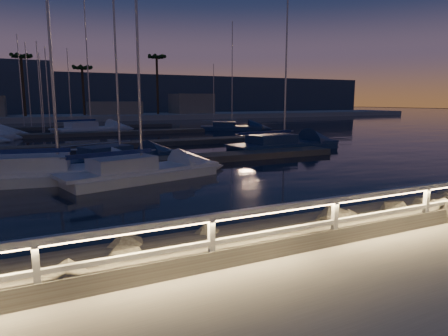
% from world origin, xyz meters
% --- Properties ---
extents(ground, '(400.00, 400.00, 0.00)m').
position_xyz_m(ground, '(0.00, 0.00, 0.00)').
color(ground, '#AFA99E').
rests_on(ground, ground).
extents(harbor_water, '(400.00, 440.00, 0.60)m').
position_xyz_m(harbor_water, '(0.00, 31.22, -0.97)').
color(harbor_water, black).
rests_on(harbor_water, ground).
extents(guard_rail, '(44.11, 0.12, 1.06)m').
position_xyz_m(guard_rail, '(-0.07, -0.00, 0.77)').
color(guard_rail, silver).
rests_on(guard_rail, ground).
extents(riprap, '(39.90, 3.20, 1.38)m').
position_xyz_m(riprap, '(0.86, 1.38, -0.19)').
color(riprap, slate).
rests_on(riprap, ground).
extents(floating_docks, '(22.00, 36.00, 0.40)m').
position_xyz_m(floating_docks, '(0.00, 32.50, -0.40)').
color(floating_docks, '#625951').
rests_on(floating_docks, ground).
extents(far_shore, '(160.00, 14.00, 5.20)m').
position_xyz_m(far_shore, '(-0.12, 74.05, 0.29)').
color(far_shore, '#AFA99E').
rests_on(far_shore, ground).
extents(palm_left, '(3.00, 3.00, 11.20)m').
position_xyz_m(palm_left, '(-8.00, 72.00, 10.14)').
color(palm_left, '#463720').
rests_on(palm_left, ground).
extents(palm_center, '(3.00, 3.00, 9.70)m').
position_xyz_m(palm_center, '(2.00, 73.00, 8.78)').
color(palm_center, '#463720').
rests_on(palm_center, ground).
extents(palm_right, '(3.00, 3.00, 12.20)m').
position_xyz_m(palm_right, '(16.00, 72.00, 11.03)').
color(palm_right, '#463720').
rests_on(palm_right, ground).
extents(sailboat_b, '(8.08, 4.07, 13.28)m').
position_xyz_m(sailboat_b, '(-3.40, 11.95, -0.16)').
color(sailboat_b, silver).
rests_on(sailboat_b, ground).
extents(sailboat_c, '(9.27, 4.03, 15.23)m').
position_xyz_m(sailboat_c, '(-7.01, 13.48, -0.14)').
color(sailboat_c, silver).
rests_on(sailboat_c, ground).
extents(sailboat_f, '(7.70, 4.71, 12.74)m').
position_xyz_m(sailboat_f, '(-3.29, 17.24, -0.17)').
color(sailboat_f, navy).
rests_on(sailboat_f, ground).
extents(sailboat_h, '(9.61, 3.85, 15.82)m').
position_xyz_m(sailboat_h, '(9.33, 18.60, -0.15)').
color(sailboat_h, navy).
rests_on(sailboat_h, ground).
extents(sailboat_k, '(9.33, 5.27, 15.29)m').
position_xyz_m(sailboat_k, '(-1.39, 42.69, -0.14)').
color(sailboat_k, silver).
rests_on(sailboat_k, ground).
extents(sailboat_l, '(8.10, 5.17, 13.36)m').
position_xyz_m(sailboat_l, '(15.30, 38.76, -0.20)').
color(sailboat_l, navy).
rests_on(sailboat_l, ground).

